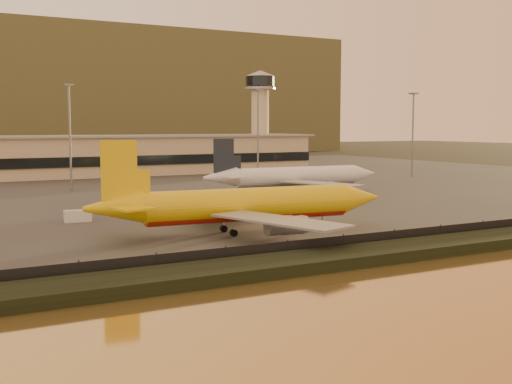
{
  "coord_description": "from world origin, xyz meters",
  "views": [
    {
      "loc": [
        -44.32,
        -75.68,
        15.71
      ],
      "look_at": [
        3.45,
        12.0,
        5.41
      ],
      "focal_mm": 45.0,
      "sensor_mm": 36.0,
      "label": 1
    }
  ],
  "objects": [
    {
      "name": "terminal_building",
      "position": [
        -14.52,
        125.55,
        6.25
      ],
      "size": [
        202.0,
        25.0,
        12.6
      ],
      "color": "#C7B68A",
      "rests_on": "tarmac"
    },
    {
      "name": "embankment",
      "position": [
        0.0,
        -17.0,
        0.7
      ],
      "size": [
        320.0,
        7.0,
        1.4
      ],
      "primitive_type": "cube",
      "color": "black",
      "rests_on": "ground"
    },
    {
      "name": "control_tower",
      "position": [
        70.0,
        131.0,
        21.66
      ],
      "size": [
        11.2,
        11.2,
        35.5
      ],
      "color": "#C7B68A",
      "rests_on": "tarmac"
    },
    {
      "name": "white_narrowbody_jet",
      "position": [
        33.77,
        49.2,
        4.02
      ],
      "size": [
        44.52,
        43.39,
        12.79
      ],
      "rotation": [
        0.0,
        0.0,
        -0.06
      ],
      "color": "silver",
      "rests_on": "tarmac"
    },
    {
      "name": "tarmac",
      "position": [
        0.0,
        95.0,
        0.1
      ],
      "size": [
        320.0,
        220.0,
        0.2
      ],
      "primitive_type": "cube",
      "color": "#2D2D2D",
      "rests_on": "ground"
    },
    {
      "name": "dhl_cargo_jet",
      "position": [
        -1.74,
        6.01,
        4.27
      ],
      "size": [
        45.7,
        44.55,
        13.64
      ],
      "rotation": [
        0.0,
        0.0,
        -0.1
      ],
      "color": "#DBB20B",
      "rests_on": "tarmac"
    },
    {
      "name": "gse_vehicle_yellow",
      "position": [
        22.97,
        28.72,
        1.21
      ],
      "size": [
        4.9,
        3.46,
        2.01
      ],
      "primitive_type": "cube",
      "rotation": [
        0.0,
        0.0,
        -0.36
      ],
      "color": "#DBB20B",
      "rests_on": "tarmac"
    },
    {
      "name": "gse_vehicle_white",
      "position": [
        -20.43,
        28.75,
        1.16
      ],
      "size": [
        4.41,
        2.29,
        1.91
      ],
      "primitive_type": "cube",
      "rotation": [
        0.0,
        0.0,
        -0.09
      ],
      "color": "silver",
      "rests_on": "tarmac"
    },
    {
      "name": "perimeter_fence",
      "position": [
        0.0,
        -13.0,
        1.3
      ],
      "size": [
        300.0,
        0.05,
        2.2
      ],
      "primitive_type": "cube",
      "color": "black",
      "rests_on": "tarmac"
    },
    {
      "name": "apron_light_masts",
      "position": [
        15.0,
        75.0,
        15.7
      ],
      "size": [
        152.2,
        12.2,
        25.4
      ],
      "color": "slate",
      "rests_on": "tarmac"
    },
    {
      "name": "ground",
      "position": [
        0.0,
        0.0,
        0.0
      ],
      "size": [
        900.0,
        900.0,
        0.0
      ],
      "primitive_type": "plane",
      "color": "black",
      "rests_on": "ground"
    }
  ]
}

